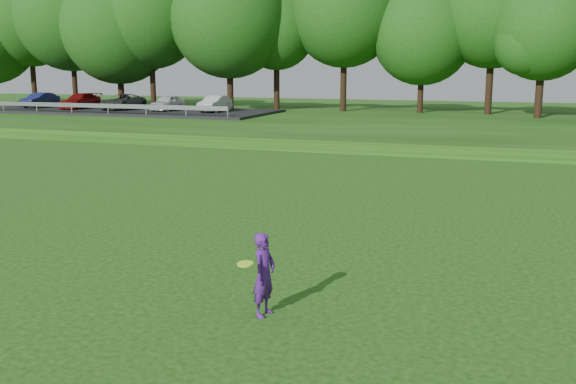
% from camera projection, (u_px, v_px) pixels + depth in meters
% --- Properties ---
extents(ground, '(140.00, 140.00, 0.00)m').
position_uv_depth(ground, '(213.00, 286.00, 12.16)').
color(ground, '#173C0B').
rests_on(ground, ground).
extents(berm, '(130.00, 30.00, 0.60)m').
position_uv_depth(berm, '(434.00, 123.00, 43.55)').
color(berm, '#173C0B').
rests_on(berm, ground).
extents(walking_path, '(130.00, 1.60, 0.04)m').
position_uv_depth(walking_path, '(398.00, 153.00, 30.65)').
color(walking_path, gray).
rests_on(walking_path, ground).
extents(treeline, '(104.00, 7.00, 15.00)m').
position_uv_depth(treeline, '(446.00, 9.00, 45.75)').
color(treeline, '#1A4710').
rests_on(treeline, berm).
extents(parking_lot, '(24.00, 9.00, 1.38)m').
position_uv_depth(parking_lot, '(120.00, 106.00, 50.23)').
color(parking_lot, black).
rests_on(parking_lot, berm).
extents(woman, '(0.46, 0.90, 1.42)m').
position_uv_depth(woman, '(264.00, 274.00, 10.62)').
color(woman, '#4E1B7A').
rests_on(woman, ground).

